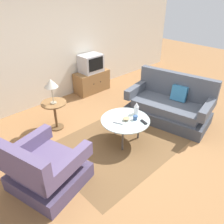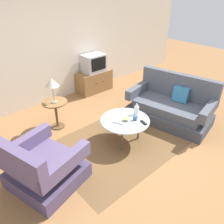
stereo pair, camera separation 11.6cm
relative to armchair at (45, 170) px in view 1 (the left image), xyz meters
name	(u,v)px [view 1 (the left image)]	position (x,y,z in m)	size (l,w,h in m)	color
ground_plane	(129,144)	(1.55, -0.18, -0.30)	(16.00, 16.00, 0.00)	olive
back_wall	(46,45)	(1.55, 2.42, 1.05)	(9.00, 0.12, 2.70)	beige
area_rug	(125,140)	(1.58, -0.04, -0.29)	(2.67, 1.76, 0.00)	brown
armchair	(45,170)	(0.00, 0.00, 0.00)	(1.12, 1.14, 0.87)	#4B3E5C
couch	(169,106)	(2.84, -0.15, 0.01)	(1.17, 1.81, 0.95)	#3E424B
coffee_table	(125,121)	(1.59, -0.05, 0.13)	(0.88, 0.88, 0.47)	#B2C6C1
side_table	(55,110)	(0.90, 1.21, 0.12)	(0.49, 0.49, 0.58)	olive
tv_stand	(92,81)	(2.56, 2.10, -0.02)	(0.94, 0.45, 0.55)	olive
television	(91,63)	(2.56, 2.11, 0.48)	(0.57, 0.43, 0.45)	#B7B7BC
table_lamp	(51,84)	(0.89, 1.18, 0.68)	(0.26, 0.26, 0.49)	#9E937A
vase	(136,108)	(1.88, -0.04, 0.28)	(0.09, 0.09, 0.23)	white
mug	(135,118)	(1.71, -0.17, 0.21)	(0.12, 0.08, 0.08)	#335184
bowl	(126,119)	(1.58, -0.07, 0.19)	(0.12, 0.12, 0.04)	tan
tv_remote_dark	(144,122)	(1.74, -0.34, 0.18)	(0.08, 0.16, 0.02)	black
tv_remote_silver	(118,123)	(1.41, -0.04, 0.18)	(0.11, 0.18, 0.02)	#B2B2B7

